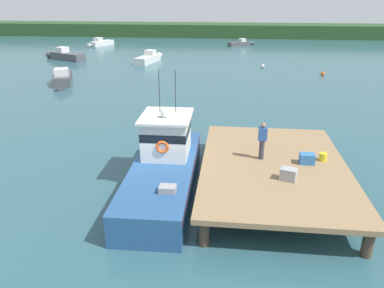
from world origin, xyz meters
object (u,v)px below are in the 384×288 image
object	(u,v)px
main_fishing_boat	(165,164)
crate_single_far	(288,174)
crate_stack_mid_dock	(307,159)
moored_boat_mid_harbor	(241,43)
mooring_buoy_channel_marker	(323,74)
bait_bucket	(323,157)
deckhand_by_the_boat	(262,140)
moored_boat_outer_mooring	(65,55)
moored_boat_far_left	(100,43)
moored_boat_far_right	(62,78)
mooring_buoy_spare_mooring	(263,66)
moored_boat_off_the_point	(149,58)

from	to	relation	value
main_fishing_boat	crate_single_far	distance (m)	5.18
main_fishing_boat	crate_stack_mid_dock	distance (m)	5.99
moored_boat_mid_harbor	mooring_buoy_channel_marker	size ratio (longest dim) A/B	10.25
bait_bucket	deckhand_by_the_boat	distance (m)	2.69
main_fishing_boat	bait_bucket	xyz separation A→B (m)	(6.70, 0.69, 0.36)
bait_bucket	crate_single_far	bearing A→B (deg)	-130.77
moored_boat_outer_mooring	main_fishing_boat	bearing A→B (deg)	-59.50
deckhand_by_the_boat	moored_boat_far_left	world-z (taller)	deckhand_by_the_boat
bait_bucket	moored_boat_far_right	xyz separation A→B (m)	(-19.76, 17.85, -0.86)
moored_boat_outer_mooring	mooring_buoy_spare_mooring	size ratio (longest dim) A/B	14.55
moored_boat_far_right	mooring_buoy_channel_marker	bearing A→B (deg)	14.53
crate_stack_mid_dock	bait_bucket	world-z (taller)	crate_stack_mid_dock
moored_boat_outer_mooring	mooring_buoy_channel_marker	xyz separation A→B (m)	(30.59, -6.67, -0.32)
main_fishing_boat	bait_bucket	bearing A→B (deg)	5.85
moored_boat_outer_mooring	crate_stack_mid_dock	bearing A→B (deg)	-51.87
mooring_buoy_spare_mooring	main_fishing_boat	bearing A→B (deg)	-101.98
mooring_buoy_channel_marker	bait_bucket	bearing A→B (deg)	-102.13
main_fishing_boat	moored_boat_far_right	distance (m)	22.68
crate_stack_mid_dock	mooring_buoy_channel_marker	distance (m)	25.44
deckhand_by_the_boat	moored_boat_far_right	distance (m)	24.88
moored_boat_outer_mooring	mooring_buoy_spare_mooring	bearing A→B (deg)	-7.07
mooring_buoy_spare_mooring	crate_single_far	bearing A→B (deg)	-92.06
mooring_buoy_channel_marker	moored_boat_outer_mooring	bearing A→B (deg)	167.69
moored_boat_far_left	mooring_buoy_channel_marker	bearing A→B (deg)	-33.45
bait_bucket	moored_boat_off_the_point	xyz separation A→B (m)	(-14.28, 30.30, -0.88)
bait_bucket	deckhand_by_the_boat	size ratio (longest dim) A/B	0.21
main_fishing_boat	moored_boat_far_left	bearing A→B (deg)	112.54
crate_single_far	crate_stack_mid_dock	distance (m)	1.86
deckhand_by_the_boat	moored_boat_off_the_point	distance (m)	32.60
crate_single_far	mooring_buoy_channel_marker	size ratio (longest dim) A/B	1.45
crate_single_far	bait_bucket	distance (m)	2.60
crate_single_far	moored_boat_far_left	distance (m)	52.35
deckhand_by_the_boat	mooring_buoy_channel_marker	bearing A→B (deg)	72.22
moored_boat_mid_harbor	moored_boat_outer_mooring	distance (m)	27.73
moored_boat_mid_harbor	mooring_buoy_channel_marker	xyz separation A→B (m)	(8.14, -22.96, -0.18)
moored_boat_mid_harbor	mooring_buoy_spare_mooring	bearing A→B (deg)	-83.26
deckhand_by_the_boat	moored_boat_outer_mooring	distance (m)	38.57
crate_single_far	bait_bucket	world-z (taller)	crate_single_far
crate_single_far	mooring_buoy_channel_marker	world-z (taller)	crate_single_far
moored_boat_mid_harbor	mooring_buoy_channel_marker	world-z (taller)	moored_boat_mid_harbor
crate_stack_mid_dock	mooring_buoy_spare_mooring	world-z (taller)	crate_stack_mid_dock
crate_stack_mid_dock	moored_boat_far_right	bearing A→B (deg)	136.24
moored_boat_off_the_point	mooring_buoy_channel_marker	xyz separation A→B (m)	(19.51, -5.97, -0.28)
crate_stack_mid_dock	mooring_buoy_spare_mooring	distance (m)	28.33
moored_boat_far_right	moored_boat_far_left	distance (m)	27.40
moored_boat_mid_harbor	moored_boat_far_left	world-z (taller)	moored_boat_far_left
moored_boat_off_the_point	moored_boat_far_right	xyz separation A→B (m)	(-5.48, -12.45, 0.02)
moored_boat_outer_mooring	mooring_buoy_spare_mooring	distance (m)	24.93
crate_stack_mid_dock	moored_boat_outer_mooring	distance (m)	39.90
crate_stack_mid_dock	moored_boat_off_the_point	bearing A→B (deg)	113.83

